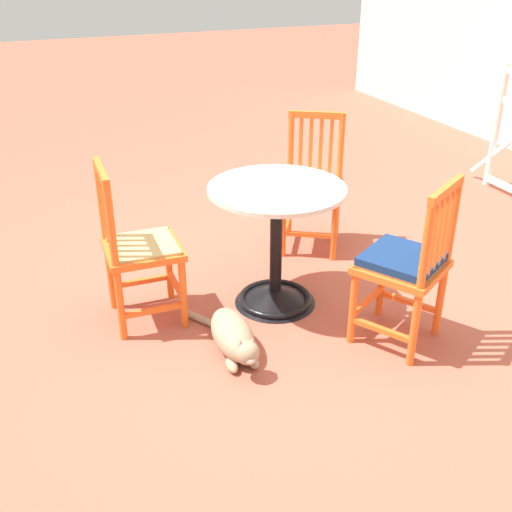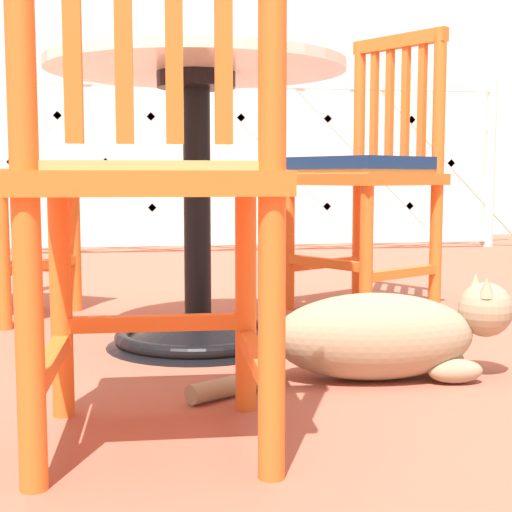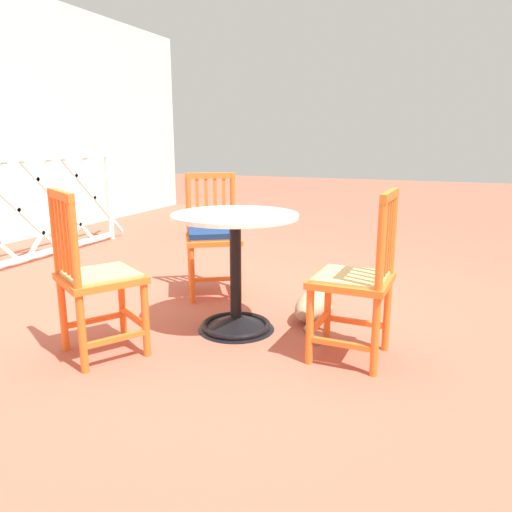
# 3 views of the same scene
# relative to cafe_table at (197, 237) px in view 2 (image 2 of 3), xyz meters

# --- Properties ---
(ground_plane) EXTENTS (24.00, 24.00, 0.00)m
(ground_plane) POSITION_rel_cafe_table_xyz_m (0.08, -0.13, -0.28)
(ground_plane) COLOR #AD5642
(building_wall_backdrop) EXTENTS (10.00, 0.20, 2.80)m
(building_wall_backdrop) POSITION_rel_cafe_table_xyz_m (0.08, 3.57, 1.12)
(building_wall_backdrop) COLOR silver
(building_wall_backdrop) RESTS_ON ground_plane
(lattice_fence_panel) EXTENTS (3.57, 0.06, 1.04)m
(lattice_fence_panel) POSITION_rel_cafe_table_xyz_m (0.47, 2.54, 0.24)
(lattice_fence_panel) COLOR silver
(lattice_fence_panel) RESTS_ON ground_plane
(cafe_table) EXTENTS (0.76, 0.76, 0.73)m
(cafe_table) POSITION_rel_cafe_table_xyz_m (0.00, 0.00, 0.00)
(cafe_table) COLOR black
(cafe_table) RESTS_ON ground_plane
(orange_chair_facing_out) EXTENTS (0.55, 0.55, 0.91)m
(orange_chair_facing_out) POSITION_rel_cafe_table_xyz_m (0.60, 0.45, 0.16)
(orange_chair_facing_out) COLOR orange
(orange_chair_facing_out) RESTS_ON ground_plane
(orange_chair_near_fence) EXTENTS (0.41, 0.41, 0.91)m
(orange_chair_near_fence) POSITION_rel_cafe_table_xyz_m (-0.13, -0.76, 0.15)
(orange_chair_near_fence) COLOR orange
(orange_chair_near_fence) RESTS_ON ground_plane
(tabby_cat) EXTENTS (0.74, 0.27, 0.23)m
(tabby_cat) POSITION_rel_cafe_table_xyz_m (0.39, -0.40, -0.19)
(tabby_cat) COLOR #9E896B
(tabby_cat) RESTS_ON ground_plane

